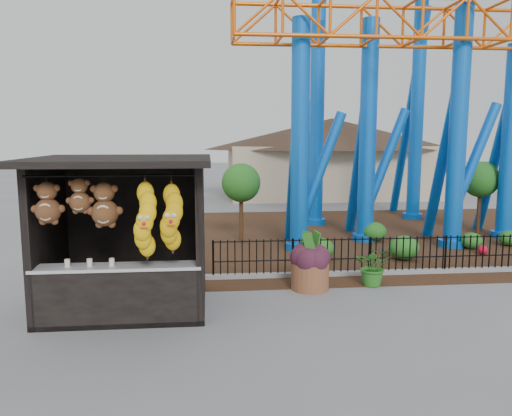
{
  "coord_description": "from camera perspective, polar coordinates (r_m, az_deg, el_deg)",
  "views": [
    {
      "loc": [
        -1.3,
        -9.07,
        3.52
      ],
      "look_at": [
        -0.28,
        1.5,
        2.0
      ],
      "focal_mm": 35.0,
      "sensor_mm": 36.0,
      "label": 1
    }
  ],
  "objects": [
    {
      "name": "ground",
      "position": [
        9.82,
        2.53,
        -12.87
      ],
      "size": [
        120.0,
        120.0,
        0.0
      ],
      "primitive_type": "plane",
      "color": "slate",
      "rests_on": "ground"
    },
    {
      "name": "mulch_bed",
      "position": [
        18.22,
        11.52,
        -3.14
      ],
      "size": [
        18.0,
        12.0,
        0.02
      ],
      "primitive_type": "cube",
      "color": "#331E11",
      "rests_on": "ground"
    },
    {
      "name": "curb",
      "position": [
        13.63,
        17.7,
        -6.96
      ],
      "size": [
        18.0,
        0.18,
        0.12
      ],
      "primitive_type": "cube",
      "color": "gray",
      "rests_on": "ground"
    },
    {
      "name": "prize_booth",
      "position": [
        10.32,
        -14.88,
        -3.27
      ],
      "size": [
        3.5,
        3.4,
        3.12
      ],
      "color": "black",
      "rests_on": "ground"
    },
    {
      "name": "picket_fence",
      "position": [
        13.91,
        21.21,
        -4.96
      ],
      "size": [
        12.2,
        0.06,
        1.0
      ],
      "primitive_type": null,
      "color": "black",
      "rests_on": "ground"
    },
    {
      "name": "roller_coaster",
      "position": [
        18.69,
        15.32,
        16.86
      ],
      "size": [
        11.0,
        6.37,
        10.82
      ],
      "color": "blue",
      "rests_on": "ground"
    },
    {
      "name": "terracotta_planter",
      "position": [
        11.76,
        6.18,
        -7.71
      ],
      "size": [
        1.04,
        1.04,
        0.63
      ],
      "primitive_type": "cylinder",
      "rotation": [
        0.0,
        0.0,
        0.2
      ],
      "color": "brown",
      "rests_on": "ground"
    },
    {
      "name": "planter_foliage",
      "position": [
        11.6,
        6.23,
        -4.68
      ],
      "size": [
        0.7,
        0.7,
        0.64
      ],
      "primitive_type": "ellipsoid",
      "color": "#381625",
      "rests_on": "terracotta_planter"
    },
    {
      "name": "potted_plant",
      "position": [
        12.23,
        13.33,
        -6.49
      ],
      "size": [
        1.06,
        0.99,
        0.95
      ],
      "primitive_type": "imported",
      "rotation": [
        0.0,
        0.0,
        -0.35
      ],
      "color": "#25591A",
      "rests_on": "ground"
    },
    {
      "name": "landscaping",
      "position": [
        15.96,
        16.37,
        -3.76
      ],
      "size": [
        7.18,
        3.88,
        0.69
      ],
      "color": "#23601C",
      "rests_on": "mulch_bed"
    },
    {
      "name": "pavilion",
      "position": [
        29.98,
        8.64,
        7.18
      ],
      "size": [
        15.0,
        15.0,
        4.8
      ],
      "color": "#BFAD8C",
      "rests_on": "ground"
    }
  ]
}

